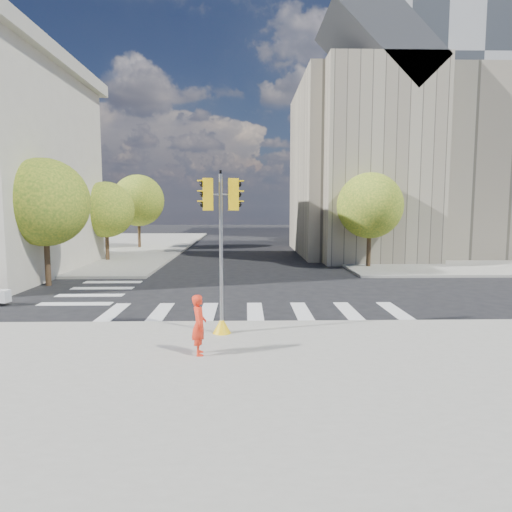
{
  "coord_description": "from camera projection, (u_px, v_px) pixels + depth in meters",
  "views": [
    {
      "loc": [
        -0.44,
        -19.14,
        4.03
      ],
      "look_at": [
        -0.05,
        -1.59,
        2.1
      ],
      "focal_mm": 32.0,
      "sensor_mm": 36.0,
      "label": 1
    }
  ],
  "objects": [
    {
      "name": "tree_lw_near",
      "position": [
        45.0,
        202.0,
        22.76
      ],
      "size": [
        4.4,
        4.4,
        6.41
      ],
      "color": "#382616",
      "rests_on": "ground"
    },
    {
      "name": "sidewalk_far_left",
      "position": [
        47.0,
        246.0,
        44.86
      ],
      "size": [
        28.0,
        40.0,
        0.15
      ],
      "primitive_type": "cube",
      "color": "gray",
      "rests_on": "ground"
    },
    {
      "name": "office_tower",
      "position": [
        416.0,
        122.0,
        60.06
      ],
      "size": [
        20.0,
        18.0,
        30.0
      ],
      "primitive_type": "cube",
      "color": "#9EA0A3",
      "rests_on": "ground"
    },
    {
      "name": "ground",
      "position": [
        256.0,
        301.0,
        19.47
      ],
      "size": [
        160.0,
        160.0,
        0.0
      ],
      "primitive_type": "plane",
      "color": "black",
      "rests_on": "ground"
    },
    {
      "name": "lamp_near",
      "position": [
        362.0,
        198.0,
        33.06
      ],
      "size": [
        0.35,
        0.18,
        8.11
      ],
      "color": "black",
      "rests_on": "sidewalk_far_right"
    },
    {
      "name": "tree_lw_far",
      "position": [
        138.0,
        201.0,
        42.59
      ],
      "size": [
        4.8,
        4.8,
        6.95
      ],
      "color": "#382616",
      "rests_on": "ground"
    },
    {
      "name": "traffic_signal",
      "position": [
        221.0,
        265.0,
        13.75
      ],
      "size": [
        1.08,
        0.56,
        4.93
      ],
      "rotation": [
        0.0,
        0.0,
        0.14
      ],
      "color": "yellow",
      "rests_on": "sidewalk_near"
    },
    {
      "name": "photographer",
      "position": [
        199.0,
        325.0,
        11.89
      ],
      "size": [
        0.47,
        0.64,
        1.59
      ],
      "primitive_type": "imported",
      "rotation": [
        0.0,
        0.0,
        1.74
      ],
      "color": "red",
      "rests_on": "sidewalk_near"
    },
    {
      "name": "tree_re_far",
      "position": [
        314.0,
        207.0,
        53.0
      ],
      "size": [
        4.0,
        4.0,
        5.88
      ],
      "color": "#382616",
      "rests_on": "ground"
    },
    {
      "name": "lamp_far",
      "position": [
        328.0,
        201.0,
        46.97
      ],
      "size": [
        0.35,
        0.18,
        8.11
      ],
      "color": "black",
      "rests_on": "sidewalk_far_right"
    },
    {
      "name": "tree_lw_mid",
      "position": [
        106.0,
        210.0,
        32.74
      ],
      "size": [
        4.0,
        4.0,
        5.77
      ],
      "color": "#382616",
      "rests_on": "ground"
    },
    {
      "name": "civic_building",
      "position": [
        438.0,
        167.0,
        38.02
      ],
      "size": [
        26.0,
        16.0,
        19.39
      ],
      "color": "#9F957E",
      "rests_on": "ground"
    },
    {
      "name": "tree_re_near",
      "position": [
        370.0,
        206.0,
        29.13
      ],
      "size": [
        4.2,
        4.2,
        6.16
      ],
      "color": "#382616",
      "rests_on": "ground"
    },
    {
      "name": "tree_re_mid",
      "position": [
        334.0,
        202.0,
        41.03
      ],
      "size": [
        4.6,
        4.6,
        6.66
      ],
      "color": "#382616",
      "rests_on": "ground"
    },
    {
      "name": "sidewalk_near",
      "position": [
        270.0,
        418.0,
        8.53
      ],
      "size": [
        30.0,
        14.0,
        0.15
      ],
      "primitive_type": "cube",
      "color": "gray",
      "rests_on": "ground"
    },
    {
      "name": "sidewalk_far_right",
      "position": [
        449.0,
        246.0,
        45.74
      ],
      "size": [
        28.0,
        40.0,
        0.15
      ],
      "primitive_type": "cube",
      "color": "gray",
      "rests_on": "ground"
    }
  ]
}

